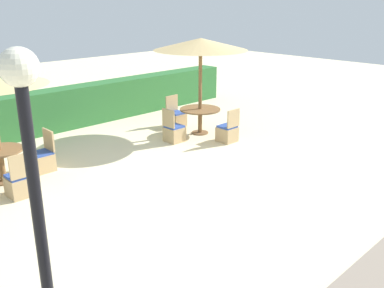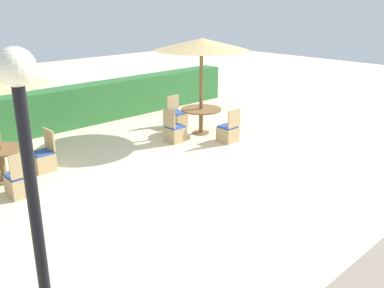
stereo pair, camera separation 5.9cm
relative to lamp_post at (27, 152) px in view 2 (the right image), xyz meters
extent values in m
plane|color=beige|center=(4.22, 1.56, -2.35)|extent=(40.00, 40.00, 0.00)
cube|color=#2D6B33|center=(4.22, 7.80, -1.75)|extent=(13.00, 0.70, 1.21)
cylinder|color=black|center=(0.00, 0.00, -0.85)|extent=(0.12, 0.12, 3.00)
sphere|color=silver|center=(0.00, 0.00, 0.79)|extent=(0.36, 0.36, 0.36)
cylinder|color=brown|center=(1.45, 5.07, -2.34)|extent=(0.48, 0.48, 0.03)
cylinder|color=brown|center=(1.45, 5.07, -2.01)|extent=(0.12, 0.12, 0.69)
cylinder|color=brown|center=(1.45, 5.07, -1.64)|extent=(0.96, 0.96, 0.04)
cube|color=tan|center=(1.42, 4.15, -2.15)|extent=(0.46, 0.46, 0.40)
cube|color=#2D4CA8|center=(1.42, 4.15, -1.93)|extent=(0.42, 0.42, 0.05)
cube|color=tan|center=(1.42, 3.94, -1.66)|extent=(0.46, 0.04, 0.48)
cube|color=tan|center=(2.33, 5.07, -2.15)|extent=(0.46, 0.46, 0.40)
cube|color=#2D4CA8|center=(2.33, 5.07, -1.93)|extent=(0.42, 0.42, 0.05)
cube|color=tan|center=(2.54, 5.07, -1.66)|extent=(0.04, 0.46, 0.48)
cylinder|color=brown|center=(6.92, 4.59, -1.04)|extent=(0.10, 0.10, 2.62)
cone|color=tan|center=(6.92, 4.59, 0.19)|extent=(2.59, 2.59, 0.32)
cylinder|color=brown|center=(6.92, 4.59, -2.34)|extent=(0.48, 0.48, 0.03)
cylinder|color=brown|center=(6.92, 4.59, -2.01)|extent=(0.12, 0.12, 0.69)
cylinder|color=brown|center=(6.92, 4.59, -1.64)|extent=(1.16, 1.16, 0.04)
cube|color=tan|center=(6.90, 5.58, -2.15)|extent=(0.46, 0.46, 0.40)
cube|color=#2D4CA8|center=(6.90, 5.58, -1.93)|extent=(0.42, 0.42, 0.05)
cube|color=tan|center=(6.90, 5.79, -1.66)|extent=(0.46, 0.04, 0.48)
cube|color=tan|center=(5.89, 4.55, -2.15)|extent=(0.46, 0.46, 0.40)
cube|color=#2D4CA8|center=(5.89, 4.55, -1.93)|extent=(0.42, 0.42, 0.05)
cube|color=tan|center=(5.68, 4.55, -1.66)|extent=(0.04, 0.46, 0.48)
cube|color=tan|center=(6.91, 3.55, -2.15)|extent=(0.46, 0.46, 0.40)
cube|color=#2D4CA8|center=(6.91, 3.55, -1.93)|extent=(0.42, 0.42, 0.05)
cube|color=tan|center=(6.91, 3.34, -1.66)|extent=(0.46, 0.04, 0.48)
camera|label=1|loc=(-1.53, -3.74, 1.36)|focal=40.00mm
camera|label=2|loc=(-1.49, -3.78, 1.36)|focal=40.00mm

